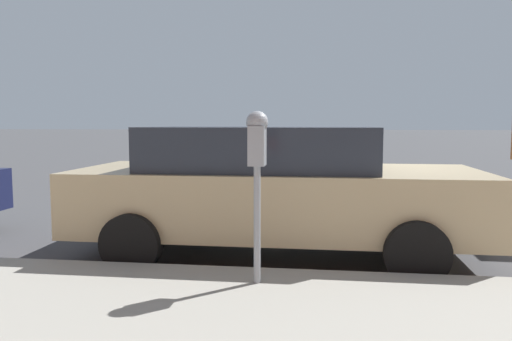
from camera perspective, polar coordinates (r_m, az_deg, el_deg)
name	(u,v)px	position (r m, az deg, el deg)	size (l,w,h in m)	color
ground_plane	(353,237)	(7.08, 11.02, -7.47)	(220.00, 220.00, 0.00)	#424244
parking_meter	(257,153)	(4.28, 0.13, 2.07)	(0.21, 0.19, 1.50)	gray
car_tan	(273,188)	(5.89, 1.98, -1.99)	(2.07, 4.65, 1.53)	tan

